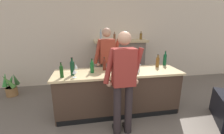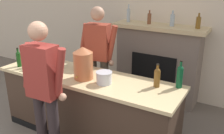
{
  "view_description": "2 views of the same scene",
  "coord_description": "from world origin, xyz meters",
  "px_view_note": "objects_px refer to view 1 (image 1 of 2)",
  "views": [
    {
      "loc": [
        -0.45,
        -0.96,
        1.87
      ],
      "look_at": [
        0.14,
        2.33,
        0.92
      ],
      "focal_mm": 24.0,
      "sensor_mm": 36.0,
      "label": 1
    },
    {
      "loc": [
        2.1,
        -0.59,
        2.21
      ],
      "look_at": [
        0.39,
        2.34,
        0.97
      ],
      "focal_mm": 40.0,
      "sensor_mm": 36.0,
      "label": 2
    }
  ],
  "objects_px": {
    "potted_plant_corner": "(11,85)",
    "person_customer": "(123,81)",
    "wine_glass_front_right": "(76,66)",
    "wine_bottle_chardonnay_pale": "(72,67)",
    "wine_bottle_merlot_tall": "(158,61)",
    "wine_bottle_cabernet_heavy": "(104,64)",
    "fireplace_stone": "(120,62)",
    "copper_dispenser": "(120,62)",
    "wine_bottle_rose_blush": "(165,59)",
    "ice_bucket_steel": "(135,68)",
    "wine_bottle_riesling_slim": "(92,66)",
    "wine_glass_by_dispenser": "(74,72)",
    "person_bartender": "(107,62)",
    "wine_bottle_port_short": "(61,71)"
  },
  "relations": [
    {
      "from": "wine_bottle_port_short",
      "to": "wine_bottle_cabernet_heavy",
      "type": "bearing_deg",
      "value": 21.22
    },
    {
      "from": "person_customer",
      "to": "wine_glass_front_right",
      "type": "xyz_separation_m",
      "value": [
        -0.79,
        0.8,
        0.07
      ]
    },
    {
      "from": "wine_bottle_riesling_slim",
      "to": "wine_bottle_rose_blush",
      "type": "height_order",
      "value": "wine_bottle_rose_blush"
    },
    {
      "from": "wine_bottle_riesling_slim",
      "to": "wine_bottle_merlot_tall",
      "type": "relative_size",
      "value": 0.99
    },
    {
      "from": "copper_dispenser",
      "to": "wine_bottle_cabernet_heavy",
      "type": "xyz_separation_m",
      "value": [
        -0.29,
        0.21,
        -0.09
      ]
    },
    {
      "from": "potted_plant_corner",
      "to": "person_customer",
      "type": "distance_m",
      "value": 3.32
    },
    {
      "from": "copper_dispenser",
      "to": "wine_bottle_chardonnay_pale",
      "type": "height_order",
      "value": "copper_dispenser"
    },
    {
      "from": "ice_bucket_steel",
      "to": "wine_bottle_riesling_slim",
      "type": "bearing_deg",
      "value": 174.19
    },
    {
      "from": "wine_bottle_merlot_tall",
      "to": "wine_glass_front_right",
      "type": "height_order",
      "value": "wine_bottle_merlot_tall"
    },
    {
      "from": "fireplace_stone",
      "to": "ice_bucket_steel",
      "type": "distance_m",
      "value": 1.73
    },
    {
      "from": "wine_bottle_rose_blush",
      "to": "ice_bucket_steel",
      "type": "bearing_deg",
      "value": -157.18
    },
    {
      "from": "wine_bottle_cabernet_heavy",
      "to": "fireplace_stone",
      "type": "bearing_deg",
      "value": 64.65
    },
    {
      "from": "potted_plant_corner",
      "to": "wine_bottle_cabernet_heavy",
      "type": "bearing_deg",
      "value": -24.69
    },
    {
      "from": "fireplace_stone",
      "to": "person_customer",
      "type": "xyz_separation_m",
      "value": [
        -0.5,
        -2.33,
        0.27
      ]
    },
    {
      "from": "copper_dispenser",
      "to": "wine_bottle_port_short",
      "type": "distance_m",
      "value": 1.13
    },
    {
      "from": "potted_plant_corner",
      "to": "wine_bottle_merlot_tall",
      "type": "height_order",
      "value": "wine_bottle_merlot_tall"
    },
    {
      "from": "wine_bottle_chardonnay_pale",
      "to": "wine_bottle_rose_blush",
      "type": "bearing_deg",
      "value": 9.7
    },
    {
      "from": "wine_bottle_merlot_tall",
      "to": "wine_bottle_chardonnay_pale",
      "type": "height_order",
      "value": "wine_bottle_chardonnay_pale"
    },
    {
      "from": "wine_bottle_merlot_tall",
      "to": "copper_dispenser",
      "type": "bearing_deg",
      "value": -165.75
    },
    {
      "from": "wine_bottle_riesling_slim",
      "to": "wine_bottle_cabernet_heavy",
      "type": "height_order",
      "value": "wine_bottle_riesling_slim"
    },
    {
      "from": "person_customer",
      "to": "wine_bottle_cabernet_heavy",
      "type": "height_order",
      "value": "person_customer"
    },
    {
      "from": "person_bartender",
      "to": "wine_bottle_chardonnay_pale",
      "type": "distance_m",
      "value": 0.98
    },
    {
      "from": "wine_bottle_riesling_slim",
      "to": "wine_glass_by_dispenser",
      "type": "xyz_separation_m",
      "value": [
        -0.33,
        -0.24,
        -0.02
      ]
    },
    {
      "from": "fireplace_stone",
      "to": "potted_plant_corner",
      "type": "height_order",
      "value": "fireplace_stone"
    },
    {
      "from": "wine_bottle_port_short",
      "to": "ice_bucket_steel",
      "type": "bearing_deg",
      "value": 4.25
    },
    {
      "from": "potted_plant_corner",
      "to": "person_customer",
      "type": "bearing_deg",
      "value": -36.81
    },
    {
      "from": "wine_glass_by_dispenser",
      "to": "fireplace_stone",
      "type": "bearing_deg",
      "value": 54.82
    },
    {
      "from": "ice_bucket_steel",
      "to": "wine_bottle_riesling_slim",
      "type": "distance_m",
      "value": 0.88
    },
    {
      "from": "potted_plant_corner",
      "to": "copper_dispenser",
      "type": "distance_m",
      "value": 3.11
    },
    {
      "from": "fireplace_stone",
      "to": "wine_bottle_chardonnay_pale",
      "type": "bearing_deg",
      "value": -128.31
    },
    {
      "from": "potted_plant_corner",
      "to": "wine_bottle_merlot_tall",
      "type": "distance_m",
      "value": 3.86
    },
    {
      "from": "wine_bottle_cabernet_heavy",
      "to": "potted_plant_corner",
      "type": "bearing_deg",
      "value": 155.31
    },
    {
      "from": "potted_plant_corner",
      "to": "wine_bottle_port_short",
      "type": "height_order",
      "value": "wine_bottle_port_short"
    },
    {
      "from": "potted_plant_corner",
      "to": "wine_bottle_riesling_slim",
      "type": "xyz_separation_m",
      "value": [
        2.13,
        -1.23,
        0.77
      ]
    },
    {
      "from": "wine_bottle_chardonnay_pale",
      "to": "wine_bottle_riesling_slim",
      "type": "bearing_deg",
      "value": 13.51
    },
    {
      "from": "ice_bucket_steel",
      "to": "wine_bottle_chardonnay_pale",
      "type": "height_order",
      "value": "wine_bottle_chardonnay_pale"
    },
    {
      "from": "fireplace_stone",
      "to": "potted_plant_corner",
      "type": "bearing_deg",
      "value": -172.92
    },
    {
      "from": "person_customer",
      "to": "wine_bottle_rose_blush",
      "type": "distance_m",
      "value": 1.61
    },
    {
      "from": "person_customer",
      "to": "wine_bottle_chardonnay_pale",
      "type": "xyz_separation_m",
      "value": [
        -0.84,
        0.63,
        0.1
      ]
    },
    {
      "from": "wine_bottle_merlot_tall",
      "to": "wine_bottle_cabernet_heavy",
      "type": "bearing_deg",
      "value": -178.79
    },
    {
      "from": "fireplace_stone",
      "to": "wine_bottle_riesling_slim",
      "type": "relative_size",
      "value": 5.93
    },
    {
      "from": "ice_bucket_steel",
      "to": "person_bartender",
      "type": "bearing_deg",
      "value": 128.63
    },
    {
      "from": "person_customer",
      "to": "ice_bucket_steel",
      "type": "bearing_deg",
      "value": 56.85
    },
    {
      "from": "person_bartender",
      "to": "wine_glass_front_right",
      "type": "relative_size",
      "value": 10.17
    },
    {
      "from": "copper_dispenser",
      "to": "wine_bottle_merlot_tall",
      "type": "distance_m",
      "value": 0.97
    },
    {
      "from": "person_customer",
      "to": "wine_bottle_chardonnay_pale",
      "type": "height_order",
      "value": "person_customer"
    },
    {
      "from": "person_customer",
      "to": "wine_glass_by_dispenser",
      "type": "bearing_deg",
      "value": 149.03
    },
    {
      "from": "wine_bottle_riesling_slim",
      "to": "potted_plant_corner",
      "type": "bearing_deg",
      "value": 150.08
    },
    {
      "from": "potted_plant_corner",
      "to": "wine_glass_front_right",
      "type": "xyz_separation_m",
      "value": [
        1.81,
        -1.15,
        0.76
      ]
    },
    {
      "from": "potted_plant_corner",
      "to": "wine_glass_front_right",
      "type": "relative_size",
      "value": 3.8
    }
  ]
}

